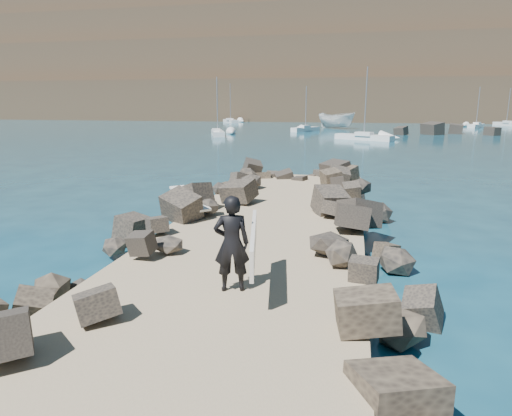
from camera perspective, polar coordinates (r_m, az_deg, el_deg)
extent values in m
plane|color=#0F384C|center=(14.09, 0.85, -5.05)|extent=(800.00, 800.00, 0.00)
cube|color=#8C7759|center=(12.14, -0.99, -6.57)|extent=(6.00, 26.00, 0.60)
cube|color=black|center=(13.44, -12.67, -4.04)|extent=(2.60, 22.00, 1.00)
cube|color=black|center=(12.27, 12.93, -5.71)|extent=(2.60, 22.00, 1.00)
cube|color=#2D4919|center=(173.68, 15.10, 16.49)|extent=(360.00, 140.00, 32.00)
cube|color=silver|center=(15.93, -8.30, 0.82)|extent=(1.98, 1.99, 0.07)
imported|color=silver|center=(80.28, 10.03, 10.76)|extent=(7.53, 6.13, 2.78)
imported|color=black|center=(9.25, -3.07, -4.47)|extent=(0.83, 0.67, 2.00)
cube|color=beige|center=(9.13, -0.33, -4.32)|extent=(0.54, 2.45, 0.78)
cube|color=silver|center=(90.33, 25.79, 9.19)|extent=(3.90, 5.72, 0.80)
cylinder|color=gray|center=(90.24, 26.02, 11.43)|extent=(0.12, 0.12, 6.40)
cube|color=silver|center=(89.71, 25.91, 9.48)|extent=(1.59, 1.88, 0.44)
cube|color=silver|center=(56.18, 13.33, 8.52)|extent=(6.97, 4.66, 0.80)
cylinder|color=gray|center=(56.03, 13.56, 12.83)|extent=(0.12, 0.12, 7.76)
cube|color=silver|center=(55.75, 13.37, 9.00)|extent=(2.27, 1.92, 0.44)
cube|color=silver|center=(100.21, 28.80, 9.14)|extent=(3.59, 5.81, 0.80)
cylinder|color=gray|center=(100.13, 29.03, 11.15)|extent=(0.12, 0.12, 6.39)
cube|color=silver|center=(99.58, 28.94, 9.40)|extent=(1.52, 1.87, 0.44)
cube|color=silver|center=(101.98, -3.20, 10.75)|extent=(4.95, 6.84, 0.80)
cylinder|color=gray|center=(101.89, -3.23, 13.12)|extent=(0.12, 0.12, 7.75)
cube|color=silver|center=(101.26, -3.31, 11.01)|extent=(1.98, 2.27, 0.44)
cube|color=silver|center=(62.24, -4.80, 9.23)|extent=(3.56, 6.48, 0.80)
cylinder|color=gray|center=(62.10, -4.87, 12.79)|extent=(0.12, 0.12, 7.03)
cube|color=silver|center=(61.52, -5.01, 9.65)|extent=(1.59, 2.03, 0.44)
cube|color=silver|center=(71.34, 6.20, 9.69)|extent=(4.08, 5.36, 0.80)
cylinder|color=gray|center=(71.23, 6.27, 12.44)|extent=(0.12, 0.12, 6.15)
cube|color=silver|center=(70.76, 6.16, 10.07)|extent=(1.60, 1.80, 0.44)
cube|color=white|center=(173.09, -2.58, 22.93)|extent=(10.00, 8.00, 4.00)
cube|color=white|center=(180.56, 11.96, 22.19)|extent=(8.00, 6.00, 3.50)
cube|color=white|center=(167.01, 24.98, 22.16)|extent=(12.00, 7.00, 4.00)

